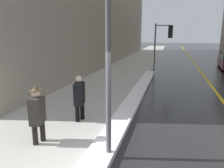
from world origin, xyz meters
name	(u,v)px	position (x,y,z in m)	size (l,w,h in m)	color
sidewalk_slab	(127,68)	(-2.00, 15.00, 0.01)	(4.00, 80.00, 0.01)	#B2AFA8
road_centre_stripe	(200,71)	(4.00, 15.00, 0.00)	(0.16, 80.00, 0.00)	gold
snow_bank_curb	(135,96)	(0.20, 5.91, 0.08)	(0.67, 14.04, 0.16)	white
lamp_post	(108,20)	(0.39, 0.78, 3.15)	(0.28, 0.28, 5.31)	#515156
traffic_light_near	(164,38)	(1.12, 13.11, 2.65)	(1.30, 0.37, 3.67)	#515156
pedestrian_in_fedora	(37,112)	(-1.62, 1.00, 0.87)	(0.38, 0.54, 1.59)	black
pedestrian_nearside	(79,96)	(-1.18, 2.74, 0.86)	(0.39, 0.55, 1.56)	black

